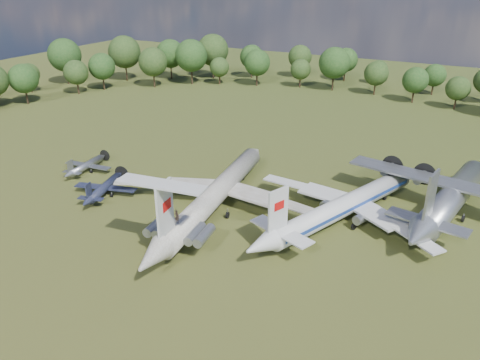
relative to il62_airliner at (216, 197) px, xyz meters
The scene contains 7 objects.
ground 5.82m from the il62_airliner, 133.46° to the left, with size 300.00×300.00×0.00m, color #214015.
il62_airliner is the anchor object (origin of this frame).
tu104_jet 20.66m from the il62_airliner, 17.47° to the left, with size 32.74×43.66×4.37m, color silver, non-canonical shape.
an12_transport 37.67m from the il62_airliner, 25.21° to the left, with size 34.93×39.04×5.14m, color #A9ACB1, non-canonical shape.
small_prop_west 20.53m from the il62_airliner, 168.00° to the right, with size 11.25×15.34×2.25m, color black, non-canonical shape.
small_prop_northwest 30.66m from the il62_airliner, behind, with size 9.86×13.45×1.97m, color #ACB0B5, non-canonical shape.
person_on_il62 13.66m from the il62_airliner, 82.91° to the right, with size 0.69×0.45×1.88m, color brown.
Camera 1 is at (38.68, -62.41, 36.27)m, focal length 35.00 mm.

